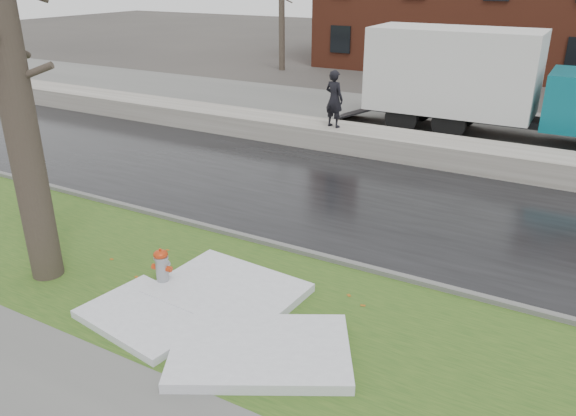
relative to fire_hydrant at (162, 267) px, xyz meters
The scene contains 15 objects.
ground 1.91m from the fire_hydrant, 56.82° to the left, with size 120.00×120.00×0.00m, color #47423D.
verge 1.15m from the fire_hydrant, 16.26° to the left, with size 60.00×4.50×0.04m, color #274918.
road 6.15m from the fire_hydrant, 80.52° to the left, with size 60.00×7.00×0.03m, color black.
parking_lot 14.59m from the fire_hydrant, 86.03° to the left, with size 60.00×9.00×0.03m, color slate.
curb 2.77m from the fire_hydrant, 68.35° to the left, with size 60.00×0.15×0.14m, color slate.
snowbank 10.29m from the fire_hydrant, 84.37° to the left, with size 60.00×1.60×0.75m, color #AFAAA0.
bg_tree_left 26.14m from the fire_hydrant, 115.02° to the left, with size 1.40×1.62×6.50m.
bg_tree_center 28.14m from the fire_hydrant, 100.27° to the left, with size 1.40×1.62×6.50m.
fire_hydrant is the anchor object (origin of this frame).
tree 4.14m from the fire_hydrant, 162.65° to the right, with size 1.43×1.62×7.47m.
box_truck 14.51m from the fire_hydrant, 78.44° to the left, with size 11.36×2.78×3.79m.
worker 10.22m from the fire_hydrant, 96.66° to the left, with size 0.69×0.46×1.90m, color black.
snow_patch_near 1.34m from the fire_hydrant, 17.64° to the left, with size 2.60×2.00×0.16m, color silver.
snow_patch_far 1.13m from the fire_hydrant, 63.71° to the right, with size 2.20×1.60×0.14m, color silver.
snow_patch_side 2.88m from the fire_hydrant, 17.44° to the right, with size 2.80×1.80×0.18m, color silver.
Camera 1 is at (5.66, -8.49, 5.65)m, focal length 35.00 mm.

